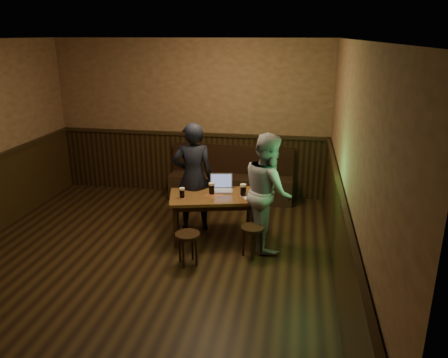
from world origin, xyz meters
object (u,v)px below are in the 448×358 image
(pub_table, at_px, (214,201))
(person_suit, at_px, (193,177))
(pint_right, at_px, (243,190))
(person_grey, at_px, (268,191))
(bench, at_px, (231,182))
(pint_mid, at_px, (212,188))
(pint_left, at_px, (182,193))
(stool_left, at_px, (188,240))
(stool_right, at_px, (253,233))
(laptop, at_px, (221,186))

(pub_table, bearing_deg, person_suit, 129.70)
(person_suit, bearing_deg, pint_right, 148.61)
(pint_right, xyz_separation_m, person_grey, (0.36, -0.16, 0.06))
(bench, height_order, pint_mid, bench)
(pint_left, bearing_deg, pint_right, 15.72)
(stool_left, relative_size, stool_right, 1.01)
(person_grey, bearing_deg, pint_left, 73.38)
(person_grey, bearing_deg, stool_left, 106.47)
(pub_table, height_order, laptop, laptop)
(pint_left, distance_m, pint_mid, 0.44)
(laptop, relative_size, person_suit, 0.23)
(bench, xyz_separation_m, stool_left, (-0.18, -2.45, 0.04))
(pint_mid, xyz_separation_m, laptop, (0.10, 0.19, -0.02))
(pint_mid, bearing_deg, laptop, 61.43)
(pint_left, height_order, pint_mid, pint_mid)
(pint_right, bearing_deg, stool_right, -68.75)
(pint_left, relative_size, pint_mid, 0.88)
(person_grey, bearing_deg, pint_mid, 59.57)
(pint_left, distance_m, person_grey, 1.20)
(pint_left, relative_size, pint_right, 0.86)
(bench, height_order, pint_left, bench)
(pint_right, bearing_deg, pint_left, -164.28)
(pint_right, bearing_deg, stool_left, -124.43)
(pint_mid, bearing_deg, person_suit, 145.21)
(bench, bearing_deg, pint_right, -75.09)
(stool_left, xyz_separation_m, pint_mid, (0.15, 0.86, 0.40))
(pub_table, distance_m, person_grey, 0.82)
(pub_table, relative_size, pint_mid, 8.03)
(stool_left, bearing_deg, stool_right, 24.31)
(stool_right, height_order, pint_mid, pint_mid)
(stool_left, relative_size, pint_right, 2.47)
(pint_mid, relative_size, person_suit, 0.10)
(stool_right, bearing_deg, stool_left, -155.69)
(pub_table, relative_size, laptop, 3.68)
(stool_right, height_order, laptop, laptop)
(stool_left, height_order, person_suit, person_suit)
(pint_left, height_order, person_grey, person_grey)
(pub_table, distance_m, laptop, 0.28)
(stool_left, height_order, person_grey, person_grey)
(pint_mid, distance_m, pint_right, 0.45)
(pub_table, height_order, pint_right, pint_right)
(pint_left, bearing_deg, stool_left, -69.89)
(stool_left, distance_m, pint_right, 1.14)
(bench, height_order, laptop, bench)
(bench, relative_size, person_suit, 1.33)
(person_grey, bearing_deg, bench, 3.82)
(stool_right, relative_size, laptop, 1.15)
(pub_table, height_order, person_suit, person_suit)
(bench, distance_m, pint_right, 1.69)
(bench, xyz_separation_m, person_suit, (-0.36, -1.36, 0.52))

